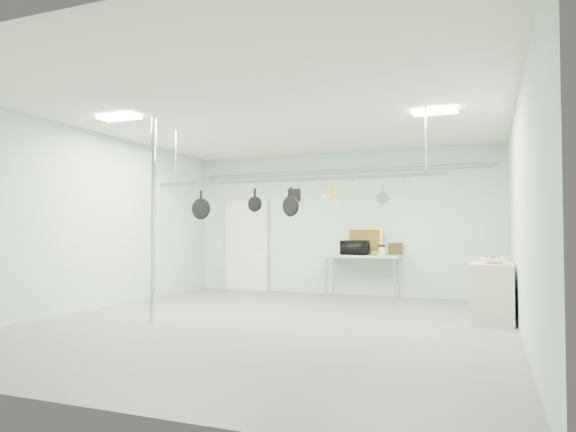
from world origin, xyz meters
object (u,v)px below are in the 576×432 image
at_px(pot_rack, 289,178).
at_px(skillet_left, 201,205).
at_px(fruit_bowl, 493,261).
at_px(coffee_canister, 382,251).
at_px(skillet_right, 291,201).
at_px(prep_table, 362,258).
at_px(chrome_pole, 153,218).
at_px(skillet_mid, 255,199).
at_px(side_cabinet, 492,292).
at_px(microwave, 355,248).

relative_size(pot_rack, skillet_left, 9.67).
bearing_deg(fruit_bowl, pot_rack, -163.22).
distance_m(coffee_canister, skillet_right, 3.39).
relative_size(prep_table, pot_rack, 0.33).
bearing_deg(fruit_bowl, skillet_right, -163.07).
xyz_separation_m(chrome_pole, skillet_mid, (1.31, 0.90, 0.31)).
bearing_deg(skillet_right, coffee_canister, 97.90).
distance_m(chrome_pole, fruit_bowl, 5.24).
xyz_separation_m(side_cabinet, microwave, (-2.68, 2.07, 0.61)).
bearing_deg(skillet_mid, skillet_left, -175.88).
bearing_deg(pot_rack, chrome_pole, -154.65).
height_order(chrome_pole, prep_table, chrome_pole).
distance_m(chrome_pole, microwave, 4.65).
height_order(chrome_pole, skillet_mid, chrome_pole).
distance_m(prep_table, side_cabinet, 3.39).
bearing_deg(microwave, skillet_right, 87.70).
bearing_deg(coffee_canister, skillet_left, -127.55).
xyz_separation_m(chrome_pole, skillet_right, (1.93, 0.90, 0.26)).
xyz_separation_m(fruit_bowl, skillet_right, (-2.95, -0.90, 0.92)).
bearing_deg(prep_table, skillet_left, -121.11).
height_order(coffee_canister, skillet_right, skillet_right).
height_order(chrome_pole, skillet_left, chrome_pole).
xyz_separation_m(prep_table, coffee_canister, (0.44, -0.13, 0.16)).
bearing_deg(pot_rack, skillet_right, 0.00).
bearing_deg(chrome_pole, skillet_mid, 34.52).
bearing_deg(chrome_pole, side_cabinet, 22.41).
distance_m(pot_rack, skillet_left, 1.64).
relative_size(prep_table, skillet_left, 3.22).
relative_size(pot_rack, skillet_mid, 13.62).
bearing_deg(side_cabinet, fruit_bowl, -82.99).
xyz_separation_m(chrome_pole, coffee_canister, (2.74, 4.07, -0.61)).
height_order(chrome_pole, side_cabinet, chrome_pole).
distance_m(chrome_pole, skillet_right, 2.14).
height_order(side_cabinet, fruit_bowl, fruit_bowl).
bearing_deg(microwave, prep_table, -132.92).
xyz_separation_m(side_cabinet, fruit_bowl, (0.02, -0.20, 0.49)).
distance_m(microwave, skillet_right, 3.28).
height_order(prep_table, pot_rack, pot_rack).
bearing_deg(fruit_bowl, skillet_left, -168.89).
bearing_deg(coffee_canister, chrome_pole, -124.00).
xyz_separation_m(microwave, skillet_left, (-1.86, -3.17, 0.78)).
height_order(side_cabinet, skillet_mid, skillet_mid).
relative_size(prep_table, microwave, 2.87).
distance_m(prep_table, fruit_bowl, 3.52).
bearing_deg(skillet_left, fruit_bowl, 14.34).
height_order(pot_rack, coffee_canister, pot_rack).
relative_size(microwave, skillet_left, 1.12).
distance_m(chrome_pole, skillet_mid, 1.62).
bearing_deg(prep_table, coffee_canister, -16.48).
bearing_deg(coffee_canister, skillet_right, -104.44).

